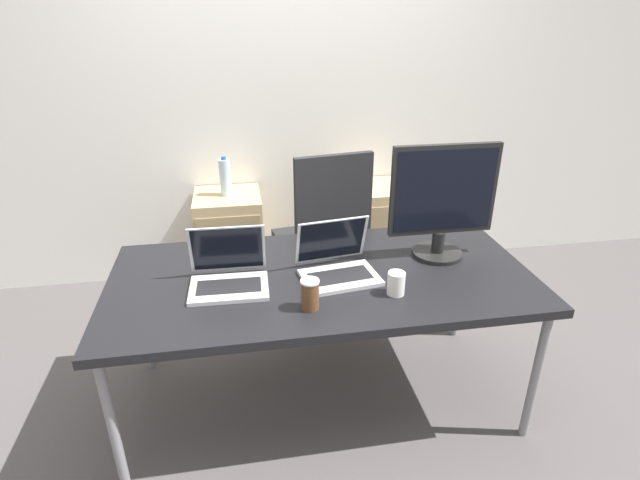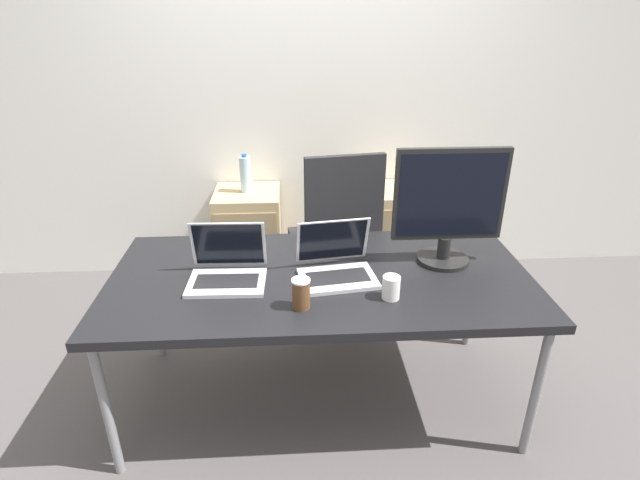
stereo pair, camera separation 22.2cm
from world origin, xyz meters
TOP-DOWN VIEW (x-y plane):
  - ground_plane at (0.00, 0.00)m, footprint 14.00×14.00m
  - wall_back at (0.00, 1.46)m, footprint 10.00×0.05m
  - desk at (0.00, 0.00)m, footprint 1.89×0.91m
  - office_chair at (0.13, 0.75)m, footprint 0.56×0.59m
  - cabinet_left at (-0.42, 1.21)m, footprint 0.43×0.44m
  - cabinet_right at (0.56, 1.21)m, footprint 0.43×0.44m
  - water_bottle at (-0.42, 1.21)m, footprint 0.07×0.07m
  - laptop_left at (-0.41, -0.02)m, footprint 0.34×0.28m
  - laptop_right at (0.07, -0.01)m, footprint 0.36×0.34m
  - monitor at (0.59, 0.10)m, footprint 0.51×0.24m
  - coffee_cup_white at (0.28, -0.22)m, footprint 0.07×0.07m
  - coffee_cup_brown at (-0.09, -0.27)m, footprint 0.08×0.08m

SIDE VIEW (x-z plane):
  - ground_plane at x=0.00m, z-range 0.00..0.00m
  - cabinet_left at x=-0.42m, z-range 0.00..0.69m
  - cabinet_right at x=0.56m, z-range 0.00..0.69m
  - office_chair at x=0.13m, z-range -0.13..0.98m
  - desk at x=0.00m, z-range 0.32..1.03m
  - coffee_cup_white at x=0.28m, z-range 0.71..0.81m
  - laptop_right at x=0.07m, z-range 0.64..0.88m
  - laptop_left at x=-0.41m, z-range 0.64..0.89m
  - coffee_cup_brown at x=-0.09m, z-range 0.71..0.84m
  - water_bottle at x=-0.42m, z-range 0.68..0.94m
  - monitor at x=0.59m, z-range 0.72..1.26m
  - wall_back at x=0.00m, z-range 0.00..2.60m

